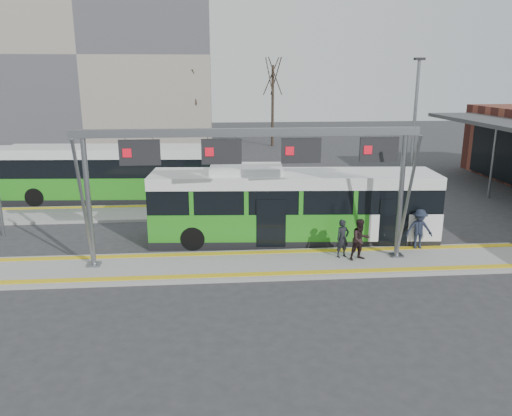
{
  "coord_description": "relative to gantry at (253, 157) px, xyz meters",
  "views": [
    {
      "loc": [
        -1.76,
        -18.18,
        7.3
      ],
      "look_at": [
        0.01,
        3.0,
        1.56
      ],
      "focal_mm": 35.0,
      "sensor_mm": 36.0,
      "label": 1
    }
  ],
  "objects": [
    {
      "name": "passenger_c",
      "position": [
        7.07,
        0.85,
        -3.29
      ],
      "size": [
        1.15,
        0.72,
        1.71
      ],
      "primitive_type": "imported",
      "rotation": [
        0.0,
        0.0,
        -0.08
      ],
      "color": "#1C2333",
      "rests_on": "platform_main"
    },
    {
      "name": "bg_bus_green",
      "position": [
        -7.05,
        10.91,
        -2.71
      ],
      "size": [
        13.02,
        3.57,
        3.22
      ],
      "rotation": [
        0.0,
        0.0,
        -0.07
      ],
      "color": "black",
      "rests_on": "ground"
    },
    {
      "name": "passenger_a",
      "position": [
        3.62,
        0.14,
        -3.37
      ],
      "size": [
        0.66,
        0.54,
        1.55
      ],
      "primitive_type": "imported",
      "rotation": [
        0.0,
        0.0,
        0.34
      ],
      "color": "black",
      "rests_on": "platform_main"
    },
    {
      "name": "hero_bus",
      "position": [
        1.99,
        2.8,
        -2.73
      ],
      "size": [
        12.64,
        3.48,
        3.44
      ],
      "rotation": [
        0.0,
        0.0,
        -0.07
      ],
      "color": "black",
      "rests_on": "ground"
    },
    {
      "name": "platform_second",
      "position": [
        -3.65,
        7.75,
        -4.22
      ],
      "size": [
        20.0,
        3.0,
        0.15
      ],
      "primitive_type": "cube",
      "color": "gray",
      "rests_on": "ground"
    },
    {
      "name": "lamp_east",
      "position": [
        8.47,
        5.69,
        -0.03
      ],
      "size": [
        0.5,
        0.25,
        8.04
      ],
      "color": "slate",
      "rests_on": "ground"
    },
    {
      "name": "tree_mid",
      "position": [
        4.64,
        33.39,
        2.7
      ],
      "size": [
        1.4,
        1.4,
        9.23
      ],
      "color": "#382B21",
      "rests_on": "ground"
    },
    {
      "name": "passenger_b",
      "position": [
        4.24,
        -0.21,
        -3.32
      ],
      "size": [
        0.96,
        0.84,
        1.67
      ],
      "primitive_type": "imported",
      "rotation": [
        0.0,
        0.0,
        0.29
      ],
      "color": "black",
      "rests_on": "platform_main"
    },
    {
      "name": "ground",
      "position": [
        0.35,
        -0.25,
        -4.3
      ],
      "size": [
        120.0,
        120.0,
        0.0
      ],
      "primitive_type": "plane",
      "color": "#2D2D30",
      "rests_on": "ground"
    },
    {
      "name": "tactile_second",
      "position": [
        -3.65,
        8.9,
        -4.14
      ],
      "size": [
        20.0,
        0.35,
        0.02
      ],
      "color": "gold",
      "rests_on": "platform_second"
    },
    {
      "name": "gantry",
      "position": [
        0.0,
        0.0,
        0.0
      ],
      "size": [
        13.0,
        1.68,
        5.2
      ],
      "color": "slate",
      "rests_on": "platform_main"
    },
    {
      "name": "apartment_block",
      "position": [
        -13.65,
        35.75,
        4.91
      ],
      "size": [
        24.5,
        12.5,
        18.4
      ],
      "color": "gray",
      "rests_on": "ground"
    },
    {
      "name": "tactile_main",
      "position": [
        0.35,
        -0.25,
        -4.14
      ],
      "size": [
        22.0,
        2.65,
        0.02
      ],
      "color": "gold",
      "rests_on": "platform_main"
    },
    {
      "name": "tree_left",
      "position": [
        -2.87,
        30.41,
        1.75
      ],
      "size": [
        1.4,
        1.4,
        7.97
      ],
      "color": "#382B21",
      "rests_on": "ground"
    },
    {
      "name": "platform_main",
      "position": [
        0.35,
        -0.25,
        -4.22
      ],
      "size": [
        22.0,
        3.0,
        0.15
      ],
      "primitive_type": "cube",
      "color": "gray",
      "rests_on": "ground"
    }
  ]
}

